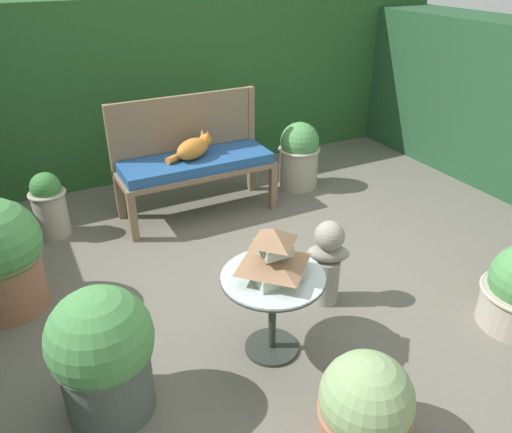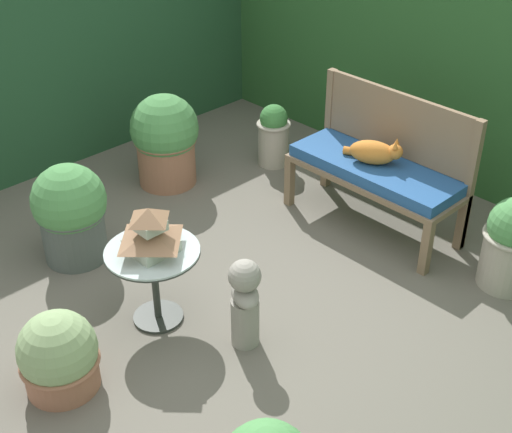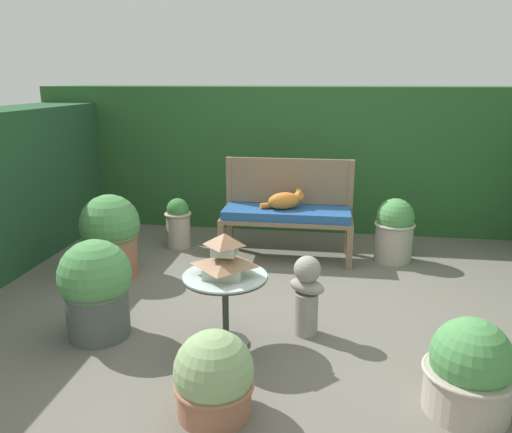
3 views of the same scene
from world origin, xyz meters
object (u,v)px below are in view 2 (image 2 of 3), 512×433
at_px(cat, 374,152).
at_px(potted_plant_path_edge, 59,356).
at_px(garden_bust, 245,300).
at_px(potted_plant_table_near, 274,134).
at_px(potted_plant_hedge_corner, 165,139).
at_px(pagoda_birdhouse, 150,233).
at_px(patio_table, 154,266).
at_px(potted_plant_table_far, 71,212).
at_px(garden_bench, 374,174).

xyz_separation_m(cat, potted_plant_path_edge, (-0.15, -2.52, -0.39)).
height_order(garden_bust, potted_plant_table_near, garden_bust).
bearing_deg(potted_plant_table_near, potted_plant_hedge_corner, -114.02).
bearing_deg(potted_plant_hedge_corner, cat, 23.55).
bearing_deg(pagoda_birdhouse, cat, 82.54).
xyz_separation_m(patio_table, potted_plant_path_edge, (0.09, -0.73, -0.19)).
distance_m(patio_table, potted_plant_table_far, 0.93).
distance_m(pagoda_birdhouse, potted_plant_hedge_corner, 1.75).
distance_m(potted_plant_table_near, potted_plant_path_edge, 2.89).
bearing_deg(pagoda_birdhouse, potted_plant_path_edge, -83.10).
bearing_deg(cat, garden_bust, -105.29).
relative_size(garden_bench, potted_plant_table_far, 1.85).
height_order(garden_bench, potted_plant_hedge_corner, potted_plant_hedge_corner).
height_order(potted_plant_hedge_corner, potted_plant_path_edge, potted_plant_hedge_corner).
bearing_deg(patio_table, potted_plant_table_near, 115.47).
height_order(potted_plant_table_near, potted_plant_table_far, potted_plant_table_far).
relative_size(patio_table, potted_plant_hedge_corner, 0.75).
distance_m(garden_bust, potted_plant_path_edge, 1.07).
distance_m(patio_table, potted_plant_path_edge, 0.76).
bearing_deg(garden_bench, cat, -167.18).
bearing_deg(garden_bust, potted_plant_hedge_corner, -175.67).
xyz_separation_m(patio_table, potted_plant_hedge_corner, (-1.32, 1.12, -0.02)).
height_order(pagoda_birdhouse, garden_bust, pagoda_birdhouse).
relative_size(patio_table, potted_plant_table_near, 1.06).
height_order(pagoda_birdhouse, potted_plant_table_near, pagoda_birdhouse).
distance_m(garden_bench, pagoda_birdhouse, 1.83).
bearing_deg(potted_plant_path_edge, cat, 86.66).
bearing_deg(garden_bust, potted_plant_path_edge, -85.26).
distance_m(potted_plant_table_far, potted_plant_path_edge, 1.26).
height_order(pagoda_birdhouse, potted_plant_table_far, pagoda_birdhouse).
bearing_deg(garden_bust, pagoda_birdhouse, -126.13).
xyz_separation_m(garden_bench, pagoda_birdhouse, (-0.25, -1.80, 0.20)).
bearing_deg(potted_plant_path_edge, pagoda_birdhouse, 96.90).
distance_m(patio_table, pagoda_birdhouse, 0.24).
relative_size(patio_table, pagoda_birdhouse, 1.68).
xyz_separation_m(potted_plant_hedge_corner, potted_plant_path_edge, (1.41, -1.85, -0.17)).
relative_size(potted_plant_table_near, potted_plant_table_far, 0.76).
distance_m(garden_bench, cat, 0.17).
height_order(potted_plant_table_far, potted_plant_hedge_corner, potted_plant_hedge_corner).
height_order(cat, potted_plant_table_far, cat).
bearing_deg(potted_plant_table_near, pagoda_birdhouse, -64.53).
bearing_deg(patio_table, garden_bust, 24.28).
relative_size(patio_table, potted_plant_table_far, 0.81).
height_order(patio_table, potted_plant_hedge_corner, potted_plant_hedge_corner).
relative_size(cat, potted_plant_path_edge, 0.91).
distance_m(patio_table, potted_plant_hedge_corner, 1.73).
xyz_separation_m(garden_bust, potted_plant_hedge_corner, (-1.86, 0.88, 0.07)).
distance_m(garden_bust, potted_plant_table_far, 1.48).
height_order(garden_bench, potted_plant_path_edge, garden_bench).
bearing_deg(potted_plant_table_near, garden_bench, -8.25).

